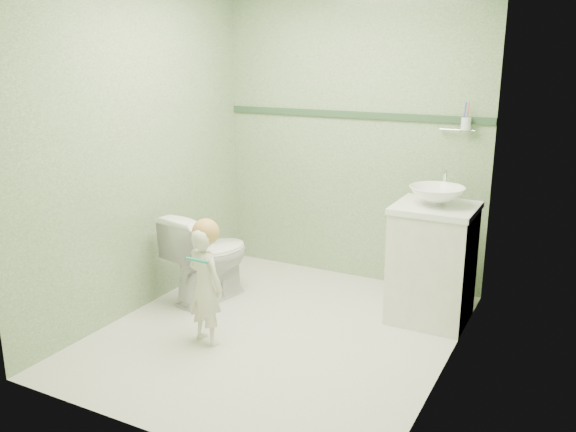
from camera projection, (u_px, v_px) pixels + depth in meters
The scene contains 12 objects.
ground at pixel (278, 333), 4.02m from camera, with size 2.50×2.50×0.00m, color beige.
room_shell at pixel (277, 156), 3.71m from camera, with size 2.50×2.54×2.40m.
trim_stripe at pixel (352, 114), 4.72m from camera, with size 2.20×0.02×0.05m, color #2F4C33.
vanity at pixel (432, 265), 4.14m from camera, with size 0.52×0.50×0.80m, color beige.
counter at pixel (436, 208), 4.03m from camera, with size 0.54×0.52×0.04m, color white.
basin at pixel (437, 196), 4.01m from camera, with size 0.37×0.37×0.13m, color white.
faucet at pixel (444, 179), 4.15m from camera, with size 0.03×0.13×0.18m.
cup_holder at pixel (465, 124), 4.28m from camera, with size 0.26×0.07×0.21m.
toilet at pixel (209, 256), 4.50m from camera, with size 0.38×0.67×0.69m, color white.
toddler at pixel (205, 286), 3.81m from camera, with size 0.28×0.19×0.77m, color beige.
hair_cap at pixel (206, 232), 3.73m from camera, with size 0.17×0.17×0.17m, color tan.
teal_toothbrush at pixel (196, 259), 3.61m from camera, with size 0.11×0.14×0.08m.
Camera 1 is at (1.77, -3.22, 1.82)m, focal length 37.31 mm.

